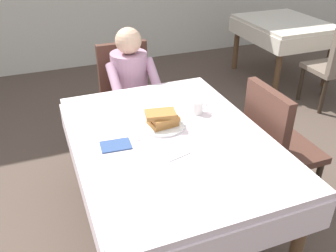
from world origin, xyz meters
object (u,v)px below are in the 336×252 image
object	(u,v)px
dining_table_main	(171,149)
diner_person	(131,82)
chair_diner	(127,90)
plate_breakfast	(162,125)
fork_left_of_plate	(134,133)
spoon_near_edge	(179,157)
breakfast_stack	(162,118)
knife_right_of_plate	(192,122)
background_table_far	(284,30)
chair_right_side	(275,141)
cup_coffee	(197,107)

from	to	relation	value
dining_table_main	diner_person	size ratio (longest dim) A/B	1.36
chair_diner	plate_breakfast	xyz separation A→B (m)	(-0.05, -1.04, 0.22)
dining_table_main	fork_left_of_plate	distance (m)	0.24
fork_left_of_plate	spoon_near_edge	xyz separation A→B (m)	(0.16, -0.32, 0.00)
breakfast_stack	spoon_near_edge	bearing A→B (deg)	-94.72
knife_right_of_plate	background_table_far	distance (m)	2.84
chair_right_side	breakfast_stack	size ratio (longest dim) A/B	4.48
plate_breakfast	knife_right_of_plate	xyz separation A→B (m)	(0.19, -0.02, -0.01)
dining_table_main	spoon_near_edge	size ratio (longest dim) A/B	10.16
dining_table_main	chair_right_side	world-z (taller)	chair_right_side
chair_diner	background_table_far	world-z (taller)	chair_diner
chair_right_side	background_table_far	bearing A→B (deg)	142.47
diner_person	chair_right_side	bearing A→B (deg)	125.52
fork_left_of_plate	spoon_near_edge	world-z (taller)	same
chair_diner	breakfast_stack	world-z (taller)	chair_diner
knife_right_of_plate	spoon_near_edge	world-z (taller)	same
dining_table_main	background_table_far	xyz separation A→B (m)	(2.31, 2.00, -0.03)
chair_right_side	fork_left_of_plate	xyz separation A→B (m)	(-0.97, 0.11, 0.21)
cup_coffee	chair_diner	bearing A→B (deg)	103.13
diner_person	cup_coffee	bearing A→B (deg)	105.56
dining_table_main	cup_coffee	bearing A→B (deg)	37.86
diner_person	breakfast_stack	size ratio (longest dim) A/B	5.39
diner_person	spoon_near_edge	world-z (taller)	diner_person
dining_table_main	knife_right_of_plate	size ratio (longest dim) A/B	7.62
plate_breakfast	knife_right_of_plate	world-z (taller)	plate_breakfast
cup_coffee	chair_right_side	bearing A→B (deg)	-22.81
cup_coffee	spoon_near_edge	bearing A→B (deg)	-125.77
cup_coffee	knife_right_of_plate	bearing A→B (deg)	-130.88
chair_right_side	knife_right_of_plate	size ratio (longest dim) A/B	4.65
fork_left_of_plate	diner_person	bearing A→B (deg)	-17.89
diner_person	cup_coffee	size ratio (longest dim) A/B	9.91
chair_diner	cup_coffee	bearing A→B (deg)	103.13
spoon_near_edge	chair_right_side	bearing A→B (deg)	0.29
spoon_near_edge	breakfast_stack	bearing A→B (deg)	70.70
dining_table_main	spoon_near_edge	world-z (taller)	spoon_near_edge
chair_right_side	breakfast_stack	world-z (taller)	chair_right_side
plate_breakfast	cup_coffee	bearing A→B (deg)	16.15
dining_table_main	spoon_near_edge	distance (m)	0.24
spoon_near_edge	diner_person	bearing A→B (deg)	71.62
plate_breakfast	spoon_near_edge	xyz separation A→B (m)	(-0.03, -0.34, -0.01)
dining_table_main	breakfast_stack	distance (m)	0.19
plate_breakfast	cup_coffee	xyz separation A→B (m)	(0.28, 0.08, 0.03)
plate_breakfast	spoon_near_edge	distance (m)	0.35
fork_left_of_plate	background_table_far	size ratio (longest dim) A/B	0.16
chair_diner	plate_breakfast	size ratio (longest dim) A/B	3.32
dining_table_main	background_table_far	distance (m)	3.05
chair_diner	fork_left_of_plate	bearing A→B (deg)	77.09
dining_table_main	chair_diner	xyz separation A→B (m)	(0.05, 1.17, -0.12)
breakfast_stack	knife_right_of_plate	xyz separation A→B (m)	(0.19, -0.01, -0.06)
chair_right_side	plate_breakfast	world-z (taller)	chair_right_side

